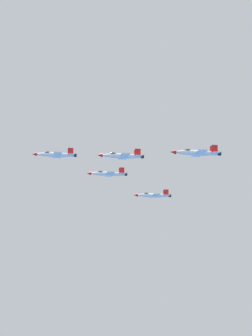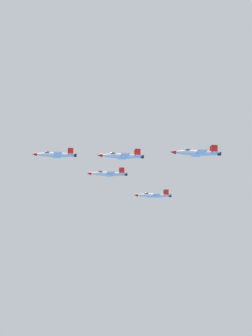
# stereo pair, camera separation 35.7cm
# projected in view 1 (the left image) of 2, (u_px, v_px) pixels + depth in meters

# --- Properties ---
(jet_lead) EXTENTS (12.35, 11.28, 3.11)m
(jet_lead) POSITION_uv_depth(u_px,v_px,m) (55.00, 155.00, 234.23)
(jet_lead) COLOR white
(jet_left_wingman) EXTENTS (12.41, 11.06, 3.09)m
(jet_left_wingman) POSITION_uv_depth(u_px,v_px,m) (122.00, 156.00, 220.28)
(jet_left_wingman) COLOR white
(jet_right_wingman) EXTENTS (12.19, 11.20, 3.08)m
(jet_right_wingman) POSITION_uv_depth(u_px,v_px,m) (108.00, 174.00, 252.90)
(jet_right_wingman) COLOR white
(jet_left_outer) EXTENTS (12.96, 11.44, 3.22)m
(jet_left_outer) POSITION_uv_depth(u_px,v_px,m) (197.00, 153.00, 206.60)
(jet_left_outer) COLOR white
(jet_right_outer) EXTENTS (12.20, 11.19, 3.08)m
(jet_right_outer) POSITION_uv_depth(u_px,v_px,m) (153.00, 195.00, 271.17)
(jet_right_outer) COLOR white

